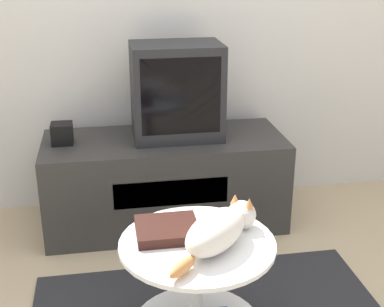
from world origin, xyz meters
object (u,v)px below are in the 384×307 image
Objects in this scene: cat at (220,229)px; dvd_box at (167,230)px; speaker at (62,134)px; tv at (177,91)px.

dvd_box is at bearing 102.02° from cat.
cat is (0.62, -1.18, 0.00)m from speaker.
speaker is (-0.64, -0.01, -0.21)m from tv.
tv reaches higher than dvd_box.
speaker is 1.15m from dvd_box.
speaker is 0.49× the size of dvd_box.
cat is at bearing -90.80° from tv.
speaker is 0.29× the size of cat.
cat reaches higher than speaker.
dvd_box is 0.22m from cat.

